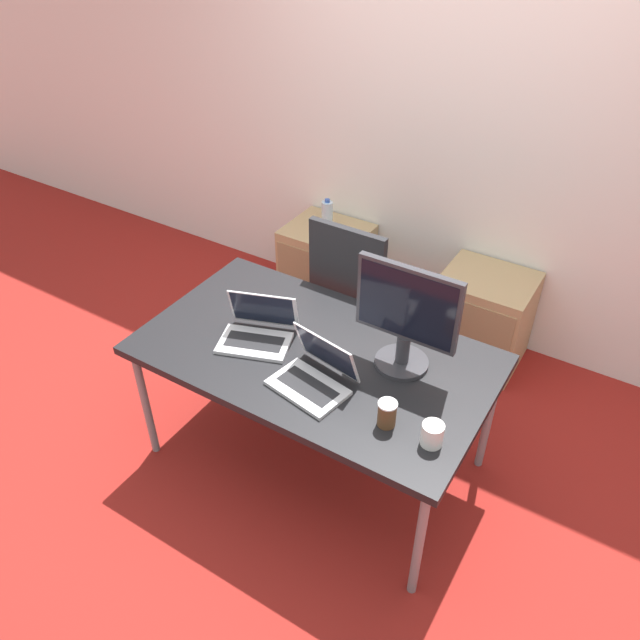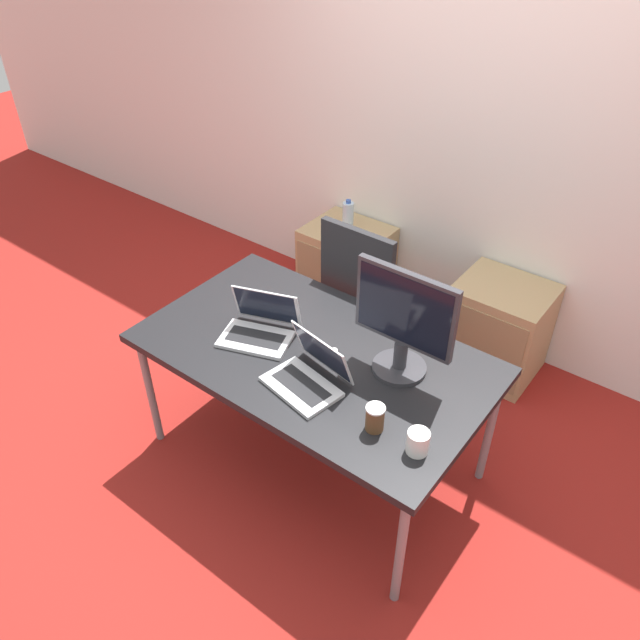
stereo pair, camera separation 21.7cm
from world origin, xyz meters
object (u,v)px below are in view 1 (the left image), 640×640
at_px(office_chair, 361,315).
at_px(monitor, 406,318).
at_px(cabinet_right, 482,318).
at_px(mouse, 334,351).
at_px(cabinet_left, 327,267).
at_px(laptop_left, 314,376).
at_px(coffee_cup_brown, 387,414).
at_px(coffee_cup_white, 432,434).
at_px(laptop_right, 258,331).
at_px(water_bottle, 327,215).

relative_size(office_chair, monitor, 2.06).
bearing_deg(cabinet_right, mouse, -105.72).
xyz_separation_m(cabinet_left, monitor, (1.05, -1.10, 0.69)).
xyz_separation_m(laptop_left, coffee_cup_brown, (0.37, -0.05, 0.01)).
xyz_separation_m(office_chair, coffee_cup_white, (0.84, -0.99, 0.39)).
height_order(mouse, coffee_cup_white, coffee_cup_white).
height_order(cabinet_right, mouse, mouse).
xyz_separation_m(office_chair, monitor, (0.54, -0.64, 0.60)).
bearing_deg(laptop_right, coffee_cup_white, -9.81).
bearing_deg(laptop_right, monitor, 16.76).
distance_m(cabinet_right, coffee_cup_white, 1.56).
bearing_deg(office_chair, mouse, -71.37).
bearing_deg(monitor, coffee_cup_white, -50.05).
bearing_deg(laptop_right, laptop_left, -17.03).
bearing_deg(coffee_cup_brown, laptop_left, 172.65).
relative_size(laptop_left, coffee_cup_white, 3.62).
bearing_deg(office_chair, coffee_cup_white, -49.85).
bearing_deg(monitor, laptop_right, -163.24).
bearing_deg(laptop_left, cabinet_right, 77.67).
distance_m(cabinet_right, coffee_cup_brown, 1.54).
bearing_deg(office_chair, cabinet_left, 138.16).
bearing_deg(coffee_cup_brown, coffee_cup_white, 0.47).
distance_m(office_chair, monitor, 1.03).
bearing_deg(coffee_cup_brown, cabinet_right, 92.39).
xyz_separation_m(cabinet_right, water_bottle, (-1.10, 0.00, 0.39)).
bearing_deg(office_chair, water_bottle, 138.02).
xyz_separation_m(cabinet_right, monitor, (-0.05, -1.10, 0.69)).
bearing_deg(cabinet_left, office_chair, -41.84).
bearing_deg(laptop_right, office_chair, 82.57).
height_order(cabinet_right, coffee_cup_brown, coffee_cup_brown).
bearing_deg(water_bottle, mouse, -57.51).
height_order(water_bottle, coffee_cup_brown, coffee_cup_brown).
height_order(monitor, coffee_cup_brown, monitor).
distance_m(monitor, mouse, 0.39).
height_order(laptop_right, coffee_cup_brown, laptop_right).
height_order(cabinet_left, cabinet_right, same).
height_order(water_bottle, laptop_left, laptop_left).
bearing_deg(laptop_right, water_bottle, 107.48).
height_order(laptop_left, coffee_cup_white, laptop_left).
distance_m(mouse, coffee_cup_brown, 0.48).
distance_m(office_chair, mouse, 0.85).
bearing_deg(coffee_cup_brown, cabinet_left, 128.55).
xyz_separation_m(cabinet_left, coffee_cup_white, (1.36, -1.46, 0.48)).
bearing_deg(monitor, water_bottle, 133.79).
xyz_separation_m(cabinet_right, laptop_right, (-0.69, -1.29, 0.48)).
bearing_deg(office_chair, cabinet_right, 38.31).
bearing_deg(mouse, laptop_right, -164.99).
distance_m(laptop_left, laptop_right, 0.40).
height_order(cabinet_right, laptop_left, laptop_left).
xyz_separation_m(monitor, mouse, (-0.29, -0.10, -0.24)).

